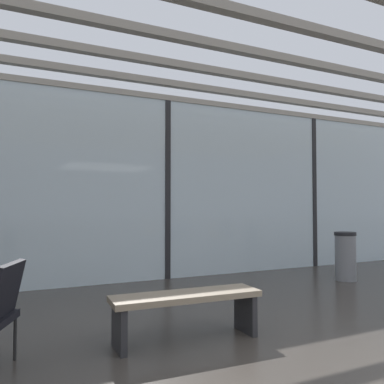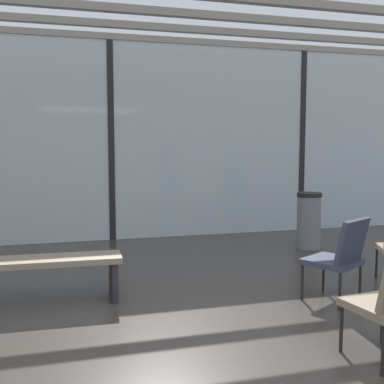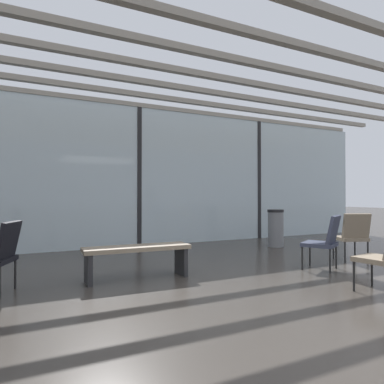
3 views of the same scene
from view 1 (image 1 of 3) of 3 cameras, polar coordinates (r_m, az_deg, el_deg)
name	(u,v)px [view 1 (image 1 of 3)]	position (r m, az deg, el deg)	size (l,w,h in m)	color
glass_curtain_wall	(167,189)	(7.10, -3.75, 0.46)	(14.00, 0.08, 3.28)	silver
window_mullion_1	(167,189)	(7.10, -3.75, 0.46)	(0.10, 0.12, 3.28)	black
window_mullion_2	(313,192)	(8.98, 17.55, 0.02)	(0.10, 0.12, 3.28)	black
ceiling_slats	(278,21)	(4.64, 12.66, 23.55)	(13.72, 6.72, 0.10)	gray
parked_airplane	(121,185)	(11.54, -10.53, 0.96)	(12.42, 3.86, 3.86)	silver
waiting_bench	(187,304)	(3.95, -0.81, -16.29)	(1.51, 0.45, 0.47)	#7F705B
trash_bin	(345,256)	(7.47, 21.84, -8.82)	(0.38, 0.38, 0.86)	slate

